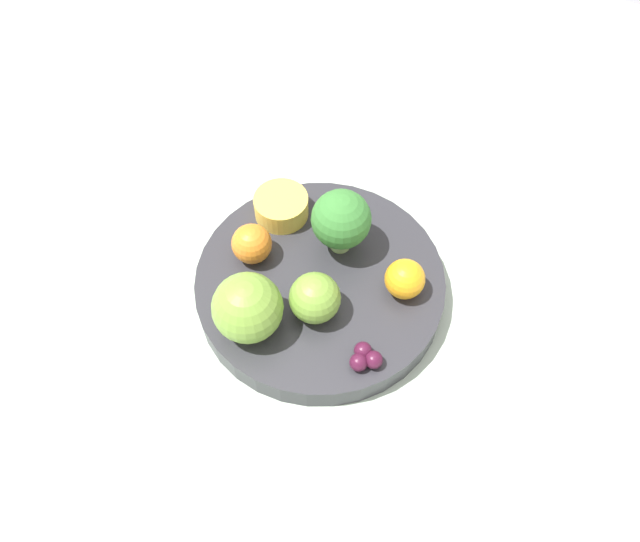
{
  "coord_description": "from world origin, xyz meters",
  "views": [
    {
      "loc": [
        0.14,
        -0.27,
        0.52
      ],
      "look_at": [
        0.0,
        0.0,
        0.06
      ],
      "focal_mm": 35.0,
      "sensor_mm": 36.0,
      "label": 1
    }
  ],
  "objects_px": {
    "bowl": "(320,285)",
    "apple_green": "(315,298)",
    "apple_red": "(248,308)",
    "small_cup": "(281,206)",
    "orange_front": "(252,244)",
    "orange_back": "(405,279)",
    "grape_cluster": "(365,358)",
    "broccoli": "(339,219)"
  },
  "relations": [
    {
      "from": "bowl",
      "to": "orange_back",
      "type": "xyz_separation_m",
      "value": [
        0.07,
        0.02,
        0.03
      ]
    },
    {
      "from": "apple_red",
      "to": "bowl",
      "type": "bearing_deg",
      "value": 67.63
    },
    {
      "from": "orange_back",
      "to": "grape_cluster",
      "type": "height_order",
      "value": "orange_back"
    },
    {
      "from": "apple_green",
      "to": "small_cup",
      "type": "distance_m",
      "value": 0.11
    },
    {
      "from": "apple_green",
      "to": "orange_front",
      "type": "relative_size",
      "value": 1.21
    },
    {
      "from": "orange_front",
      "to": "broccoli",
      "type": "bearing_deg",
      "value": 36.78
    },
    {
      "from": "broccoli",
      "to": "apple_green",
      "type": "height_order",
      "value": "broccoli"
    },
    {
      "from": "small_cup",
      "to": "orange_back",
      "type": "bearing_deg",
      "value": -10.09
    },
    {
      "from": "small_cup",
      "to": "grape_cluster",
      "type": "bearing_deg",
      "value": -36.79
    },
    {
      "from": "orange_front",
      "to": "grape_cluster",
      "type": "distance_m",
      "value": 0.15
    },
    {
      "from": "apple_green",
      "to": "apple_red",
      "type": "bearing_deg",
      "value": -137.86
    },
    {
      "from": "orange_front",
      "to": "small_cup",
      "type": "bearing_deg",
      "value": 91.46
    },
    {
      "from": "grape_cluster",
      "to": "orange_back",
      "type": "bearing_deg",
      "value": 90.27
    },
    {
      "from": "apple_red",
      "to": "small_cup",
      "type": "bearing_deg",
      "value": 107.53
    },
    {
      "from": "apple_red",
      "to": "small_cup",
      "type": "relative_size",
      "value": 1.15
    },
    {
      "from": "broccoli",
      "to": "orange_front",
      "type": "height_order",
      "value": "broccoli"
    },
    {
      "from": "apple_red",
      "to": "grape_cluster",
      "type": "height_order",
      "value": "apple_red"
    },
    {
      "from": "bowl",
      "to": "apple_green",
      "type": "bearing_deg",
      "value": -69.02
    },
    {
      "from": "orange_front",
      "to": "apple_green",
      "type": "bearing_deg",
      "value": -18.06
    },
    {
      "from": "orange_front",
      "to": "small_cup",
      "type": "relative_size",
      "value": 0.71
    },
    {
      "from": "small_cup",
      "to": "broccoli",
      "type": "bearing_deg",
      "value": -6.51
    },
    {
      "from": "broccoli",
      "to": "orange_back",
      "type": "xyz_separation_m",
      "value": [
        0.07,
        -0.02,
        -0.02
      ]
    },
    {
      "from": "orange_front",
      "to": "orange_back",
      "type": "distance_m",
      "value": 0.14
    },
    {
      "from": "broccoli",
      "to": "apple_green",
      "type": "bearing_deg",
      "value": -78.65
    },
    {
      "from": "broccoli",
      "to": "apple_red",
      "type": "distance_m",
      "value": 0.12
    },
    {
      "from": "bowl",
      "to": "small_cup",
      "type": "distance_m",
      "value": 0.09
    },
    {
      "from": "apple_red",
      "to": "small_cup",
      "type": "xyz_separation_m",
      "value": [
        -0.04,
        0.12,
        -0.02
      ]
    },
    {
      "from": "apple_green",
      "to": "small_cup",
      "type": "relative_size",
      "value": 0.86
    },
    {
      "from": "orange_back",
      "to": "broccoli",
      "type": "bearing_deg",
      "value": 166.8
    },
    {
      "from": "grape_cluster",
      "to": "small_cup",
      "type": "distance_m",
      "value": 0.17
    },
    {
      "from": "bowl",
      "to": "orange_front",
      "type": "height_order",
      "value": "orange_front"
    },
    {
      "from": "orange_front",
      "to": "small_cup",
      "type": "distance_m",
      "value": 0.06
    },
    {
      "from": "apple_red",
      "to": "orange_back",
      "type": "relative_size",
      "value": 1.67
    },
    {
      "from": "apple_red",
      "to": "grape_cluster",
      "type": "bearing_deg",
      "value": 8.41
    },
    {
      "from": "bowl",
      "to": "grape_cluster",
      "type": "bearing_deg",
      "value": -38.21
    },
    {
      "from": "bowl",
      "to": "orange_front",
      "type": "relative_size",
      "value": 6.16
    },
    {
      "from": "broccoli",
      "to": "bowl",
      "type": "bearing_deg",
      "value": -87.27
    },
    {
      "from": "apple_green",
      "to": "grape_cluster",
      "type": "distance_m",
      "value": 0.07
    },
    {
      "from": "apple_red",
      "to": "grape_cluster",
      "type": "relative_size",
      "value": 2.24
    },
    {
      "from": "apple_red",
      "to": "orange_front",
      "type": "height_order",
      "value": "apple_red"
    },
    {
      "from": "apple_red",
      "to": "orange_back",
      "type": "height_order",
      "value": "apple_red"
    },
    {
      "from": "apple_red",
      "to": "apple_green",
      "type": "distance_m",
      "value": 0.06
    }
  ]
}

